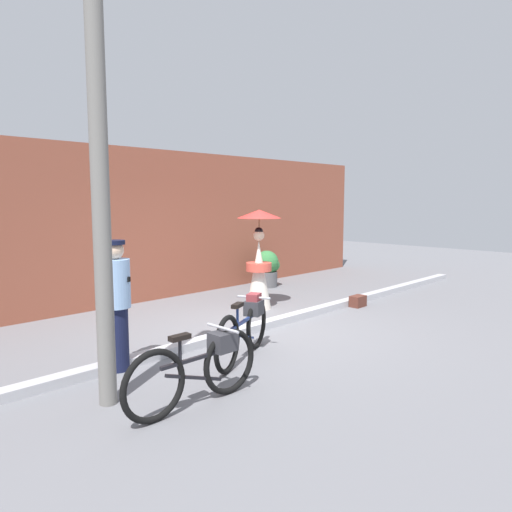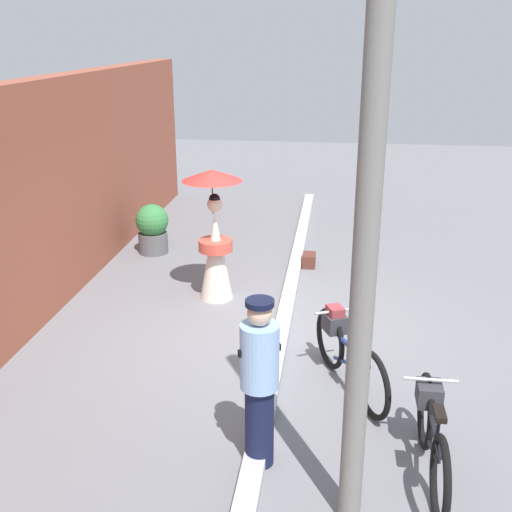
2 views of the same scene
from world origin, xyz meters
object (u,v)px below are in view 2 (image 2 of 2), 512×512
at_px(bicycle_far_side, 432,434).
at_px(backpack_on_pavement, 309,260).
at_px(person_officer, 260,380).
at_px(person_with_parasol, 215,234).
at_px(utility_pole, 366,234).
at_px(potted_plant_by_door, 153,227).
at_px(bicycle_near_officer, 347,351).

xyz_separation_m(bicycle_far_side, backpack_on_pavement, (5.04, 1.31, -0.29)).
bearing_deg(bicycle_far_side, person_officer, 92.06).
distance_m(person_with_parasol, utility_pole, 4.83).
relative_size(bicycle_far_side, potted_plant_by_door, 1.90).
xyz_separation_m(bicycle_near_officer, bicycle_far_side, (-1.37, -0.73, -0.02)).
height_order(person_officer, backpack_on_pavement, person_officer).
bearing_deg(backpack_on_pavement, bicycle_near_officer, -170.93).
distance_m(potted_plant_by_door, utility_pole, 7.16).
bearing_deg(person_officer, potted_plant_by_door, 25.33).
relative_size(person_officer, person_with_parasol, 0.85).
bearing_deg(person_with_parasol, backpack_on_pavement, -41.38).
xyz_separation_m(person_with_parasol, potted_plant_by_door, (1.81, 1.47, -0.52)).
bearing_deg(bicycle_near_officer, person_with_parasol, 40.50).
bearing_deg(bicycle_near_officer, utility_pole, -179.28).
distance_m(person_with_parasol, potted_plant_by_door, 2.39).
bearing_deg(person_with_parasol, potted_plant_by_door, 39.05).
xyz_separation_m(person_officer, potted_plant_by_door, (5.44, 2.57, -0.39)).
bearing_deg(potted_plant_by_door, person_officer, -154.67).
height_order(bicycle_far_side, backpack_on_pavement, bicycle_far_side).
bearing_deg(person_officer, bicycle_near_officer, -28.66).
bearing_deg(person_with_parasol, bicycle_near_officer, -139.50).
height_order(person_with_parasol, backpack_on_pavement, person_with_parasol).
relative_size(potted_plant_by_door, utility_pole, 0.18).
xyz_separation_m(bicycle_near_officer, person_with_parasol, (2.20, 1.88, 0.56)).
relative_size(person_officer, potted_plant_by_door, 1.83).
bearing_deg(person_officer, person_with_parasol, 16.93).
bearing_deg(bicycle_near_officer, person_officer, 151.34).
relative_size(person_with_parasol, backpack_on_pavement, 5.90).
distance_m(bicycle_far_side, backpack_on_pavement, 5.21).
distance_m(person_officer, backpack_on_pavement, 5.15).
height_order(bicycle_far_side, potted_plant_by_door, potted_plant_by_door).
distance_m(bicycle_near_officer, backpack_on_pavement, 3.73).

